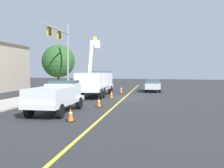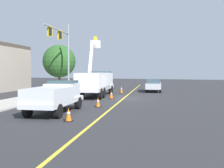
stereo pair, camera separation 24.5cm
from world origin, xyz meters
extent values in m
plane|color=#2D2D30|center=(0.00, 0.00, 0.00)|extent=(120.00, 120.00, 0.00)
cube|color=#B2ADA3|center=(-1.72, 8.59, 0.06)|extent=(59.54, 15.29, 0.12)
cube|color=yellow|center=(0.00, 0.00, 0.00)|extent=(49.06, 9.96, 0.01)
cube|color=white|center=(0.94, 3.49, 0.90)|extent=(8.53, 4.06, 0.36)
cube|color=white|center=(3.51, 4.00, 1.67)|extent=(3.03, 2.82, 1.60)
cube|color=#384C56|center=(3.70, 4.04, 2.37)|extent=(2.18, 2.41, 0.64)
cube|color=white|center=(-0.03, 3.30, 1.62)|extent=(5.64, 3.48, 1.80)
cube|color=white|center=(-0.59, 3.30, 3.96)|extent=(2.08, 0.92, 2.93)
cube|color=white|center=(1.64, 4.03, 5.64)|extent=(2.82, 1.16, 0.87)
cube|color=white|center=(2.98, 4.47, 5.79)|extent=(0.90, 0.90, 0.90)
cube|color=yellow|center=(2.98, 4.47, 6.39)|extent=(0.36, 0.24, 0.60)
cylinder|color=black|center=(3.53, 5.15, 0.52)|extent=(1.09, 0.54, 1.04)
cylinder|color=black|center=(3.97, 2.95, 0.52)|extent=(1.09, 0.54, 1.04)
cylinder|color=black|center=(-0.73, 4.30, 0.52)|extent=(1.09, 0.54, 1.04)
cylinder|color=black|center=(-0.29, 2.10, 0.52)|extent=(1.09, 0.54, 1.04)
cylinder|color=black|center=(-2.02, 4.04, 0.52)|extent=(1.09, 0.54, 1.04)
cylinder|color=black|center=(-1.58, 1.84, 0.52)|extent=(1.09, 0.54, 1.04)
cube|color=silver|center=(-9.73, 1.36, 0.75)|extent=(5.90, 3.16, 0.30)
cube|color=silver|center=(-8.52, 1.60, 1.30)|extent=(2.36, 2.29, 1.10)
cube|color=#384C56|center=(-8.33, 1.64, 1.78)|extent=(1.66, 1.99, 0.56)
cube|color=silver|center=(-10.72, 1.16, 1.15)|extent=(3.71, 2.72, 1.10)
cylinder|color=black|center=(-8.10, 2.65, 0.42)|extent=(0.88, 0.46, 0.84)
cylinder|color=black|center=(-7.73, 0.79, 0.42)|extent=(0.88, 0.46, 0.84)
cylinder|color=black|center=(-11.73, 1.92, 0.42)|extent=(0.88, 0.46, 0.84)
cylinder|color=black|center=(-11.36, 0.07, 0.42)|extent=(0.88, 0.46, 0.84)
cube|color=silver|center=(9.03, -1.05, 0.79)|extent=(5.08, 2.80, 0.70)
cube|color=#384C56|center=(9.18, -1.03, 1.39)|extent=(3.72, 2.32, 0.60)
cylinder|color=black|center=(7.60, -2.21, 0.34)|extent=(0.71, 0.37, 0.68)
cylinder|color=black|center=(7.26, -0.54, 0.34)|extent=(0.71, 0.37, 0.68)
cylinder|color=black|center=(10.80, -1.57, 0.34)|extent=(0.71, 0.37, 0.68)
cylinder|color=black|center=(10.46, 0.10, 0.34)|extent=(0.71, 0.37, 0.68)
cube|color=black|center=(-11.85, -0.91, 0.02)|extent=(0.40, 0.40, 0.04)
cone|color=orange|center=(-11.85, -0.91, 0.39)|extent=(0.32, 0.32, 0.70)
cylinder|color=white|center=(-11.85, -0.91, 0.46)|extent=(0.20, 0.20, 0.08)
cube|color=black|center=(-6.34, -0.13, 0.02)|extent=(0.40, 0.40, 0.04)
cone|color=orange|center=(-6.34, -0.13, 0.38)|extent=(0.32, 0.32, 0.69)
cylinder|color=white|center=(-6.34, -0.13, 0.45)|extent=(0.20, 0.20, 0.08)
cube|color=black|center=(-0.70, 1.04, 0.02)|extent=(0.40, 0.40, 0.04)
cone|color=orange|center=(-0.70, 1.04, 0.41)|extent=(0.32, 0.32, 0.75)
cylinder|color=white|center=(-0.70, 1.04, 0.49)|extent=(0.20, 0.20, 0.08)
cube|color=black|center=(5.55, 2.17, 0.02)|extent=(0.40, 0.40, 0.04)
cone|color=orange|center=(5.55, 2.17, 0.46)|extent=(0.32, 0.32, 0.84)
cylinder|color=white|center=(5.55, 2.17, 0.55)|extent=(0.20, 0.20, 0.08)
cylinder|color=gray|center=(4.03, 8.72, 4.27)|extent=(0.22, 0.22, 8.53)
cube|color=gray|center=(0.65, 8.04, 7.37)|extent=(6.79, 1.51, 0.16)
cube|color=gold|center=(1.32, 8.18, 6.82)|extent=(0.23, 0.57, 1.00)
cube|color=black|center=(1.34, 8.08, 6.82)|extent=(0.26, 0.35, 0.84)
cube|color=gold|center=(-1.38, 7.64, 6.82)|extent=(0.23, 0.57, 1.00)
cube|color=black|center=(-1.36, 7.54, 6.82)|extent=(0.26, 0.35, 0.84)
cylinder|color=brown|center=(7.05, 12.08, 1.24)|extent=(0.32, 0.32, 2.47)
sphere|color=#285623|center=(7.05, 12.08, 4.09)|extent=(4.64, 4.64, 4.64)
camera|label=1|loc=(-23.54, -7.77, 2.72)|focal=40.24mm
camera|label=2|loc=(-23.45, -8.00, 2.72)|focal=40.24mm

